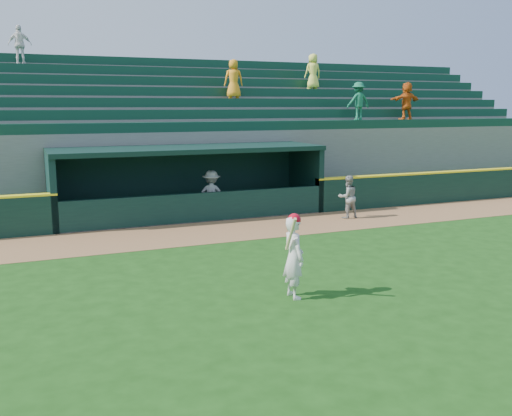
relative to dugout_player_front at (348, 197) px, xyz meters
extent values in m
plane|color=#184210|center=(-4.96, -5.18, -0.75)|extent=(120.00, 120.00, 0.00)
cube|color=olive|center=(-4.96, -0.28, -0.74)|extent=(40.00, 3.00, 0.01)
cube|color=black|center=(7.29, 1.37, -0.15)|extent=(15.50, 0.30, 1.20)
cube|color=yellow|center=(7.29, 1.37, 0.48)|extent=(15.50, 0.32, 0.06)
imported|color=gray|center=(0.00, 0.00, 0.00)|extent=(0.74, 0.58, 1.50)
imported|color=#9B9B96|center=(-4.33, 1.94, 0.08)|extent=(1.23, 1.00, 1.66)
cube|color=slate|center=(-4.96, 2.52, -0.73)|extent=(9.00, 2.60, 0.04)
cube|color=black|center=(-9.56, 2.52, 0.40)|extent=(0.20, 2.60, 2.30)
cube|color=black|center=(-0.36, 2.52, 0.40)|extent=(0.20, 2.60, 2.30)
cube|color=black|center=(-4.96, 3.82, 0.40)|extent=(9.40, 0.20, 2.30)
cube|color=black|center=(-4.96, 2.52, 1.63)|extent=(9.40, 2.80, 0.16)
cube|color=black|center=(-4.96, 1.30, -0.25)|extent=(9.00, 0.16, 1.00)
cube|color=brown|center=(-4.96, 3.32, -0.50)|extent=(8.40, 0.45, 0.10)
cube|color=slate|center=(-4.96, 4.35, 0.71)|extent=(34.00, 0.85, 2.91)
cube|color=#0F3828|center=(-4.96, 4.23, 2.34)|extent=(34.00, 0.60, 0.36)
cube|color=slate|center=(-4.96, 5.20, 0.93)|extent=(34.00, 0.85, 3.36)
cube|color=#0F3828|center=(-4.96, 5.08, 2.79)|extent=(34.00, 0.60, 0.36)
cube|color=slate|center=(-4.96, 6.05, 1.16)|extent=(34.00, 0.85, 3.81)
cube|color=#0F3828|center=(-4.96, 5.93, 3.24)|extent=(34.00, 0.60, 0.36)
cube|color=slate|center=(-4.96, 6.90, 1.38)|extent=(34.00, 0.85, 4.26)
cube|color=#0F3828|center=(-4.96, 6.78, 3.69)|extent=(34.00, 0.60, 0.36)
cube|color=slate|center=(-4.96, 7.75, 1.61)|extent=(34.00, 0.85, 4.71)
cube|color=#0F3828|center=(-4.96, 7.63, 4.14)|extent=(34.00, 0.60, 0.36)
cube|color=slate|center=(-4.96, 8.60, 1.83)|extent=(34.00, 0.85, 5.16)
cube|color=#0F3828|center=(-4.96, 8.48, 4.59)|extent=(34.00, 0.60, 0.36)
cube|color=slate|center=(-4.96, 9.45, 2.06)|extent=(34.00, 0.85, 5.61)
cube|color=#0F3828|center=(-4.96, 9.33, 5.04)|extent=(34.00, 0.60, 0.36)
cube|color=slate|center=(-4.96, 10.02, 2.06)|extent=(34.50, 0.30, 5.61)
imported|color=orange|center=(-1.97, 5.95, 4.22)|extent=(0.87, 0.66, 1.60)
imported|color=white|center=(-10.10, 8.50, 5.53)|extent=(0.91, 0.43, 1.51)
imported|color=#166645|center=(3.05, 4.25, 3.31)|extent=(1.05, 0.63, 1.59)
imported|color=#F0F055|center=(2.21, 6.80, 4.66)|extent=(0.78, 0.51, 1.58)
imported|color=#D05B17|center=(5.54, 4.25, 3.33)|extent=(1.53, 0.55, 1.63)
imported|color=silver|center=(-5.46, -6.76, 0.10)|extent=(0.41, 0.62, 1.69)
sphere|color=red|center=(-5.46, -6.76, 0.87)|extent=(0.27, 0.27, 0.27)
cylinder|color=beige|center=(-5.64, -6.98, 0.64)|extent=(0.13, 0.53, 0.76)
camera|label=1|loc=(-10.50, -16.78, 3.13)|focal=40.00mm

